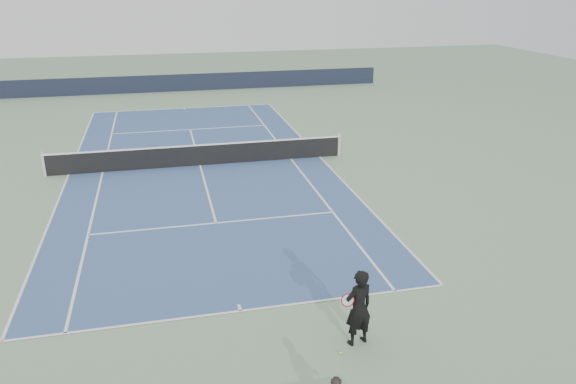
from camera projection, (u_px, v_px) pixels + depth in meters
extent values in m
plane|color=gray|center=(200.00, 166.00, 24.71)|extent=(80.00, 80.00, 0.00)
cube|color=#385485|center=(200.00, 165.00, 24.71)|extent=(10.97, 23.77, 0.01)
cylinder|color=silver|center=(44.00, 164.00, 23.17)|extent=(0.10, 0.10, 1.07)
cylinder|color=silver|center=(339.00, 145.00, 25.88)|extent=(0.10, 0.10, 1.07)
cube|color=black|center=(199.00, 156.00, 24.55)|extent=(12.80, 0.03, 0.90)
cube|color=white|center=(199.00, 145.00, 24.38)|extent=(12.80, 0.04, 0.06)
cube|color=black|center=(179.00, 83.00, 40.77)|extent=(30.00, 0.25, 1.20)
imported|color=black|center=(359.00, 308.00, 12.39)|extent=(0.80, 0.66, 1.84)
torus|color=#A00D17|center=(348.00, 300.00, 12.20)|extent=(0.34, 0.18, 0.36)
cylinder|color=white|center=(348.00, 300.00, 12.20)|extent=(0.29, 0.14, 0.32)
cylinder|color=white|center=(352.00, 309.00, 12.34)|extent=(0.08, 0.13, 0.27)
sphere|color=#B5DC2D|center=(340.00, 353.00, 12.31)|extent=(0.07, 0.07, 0.07)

